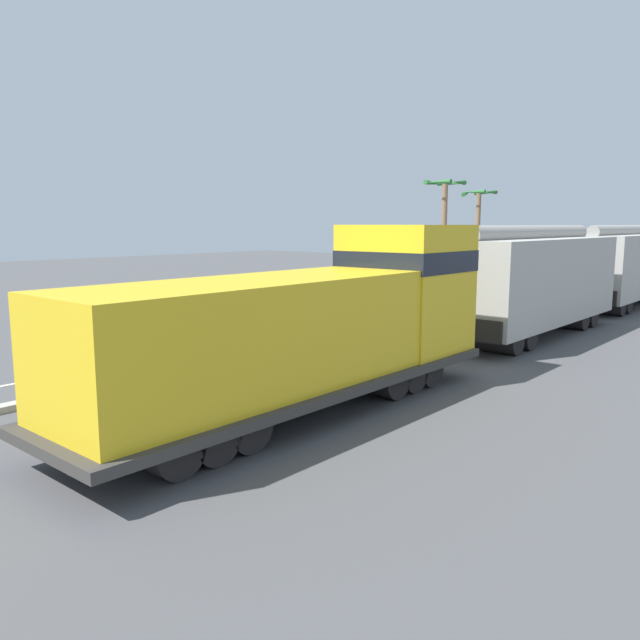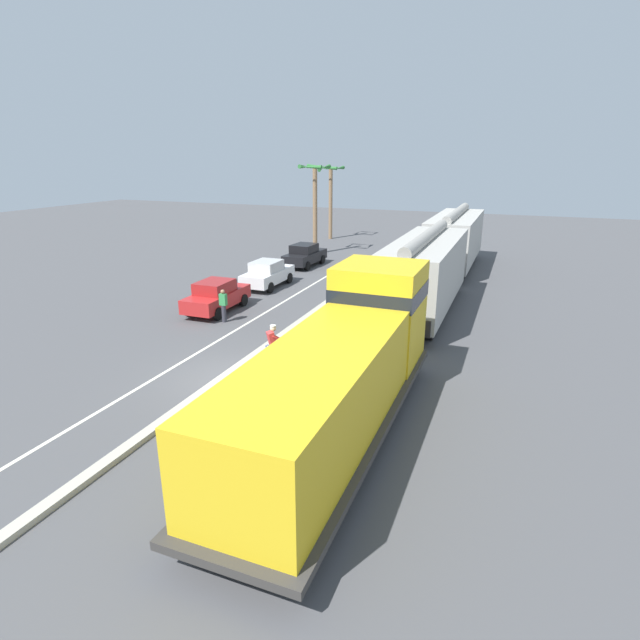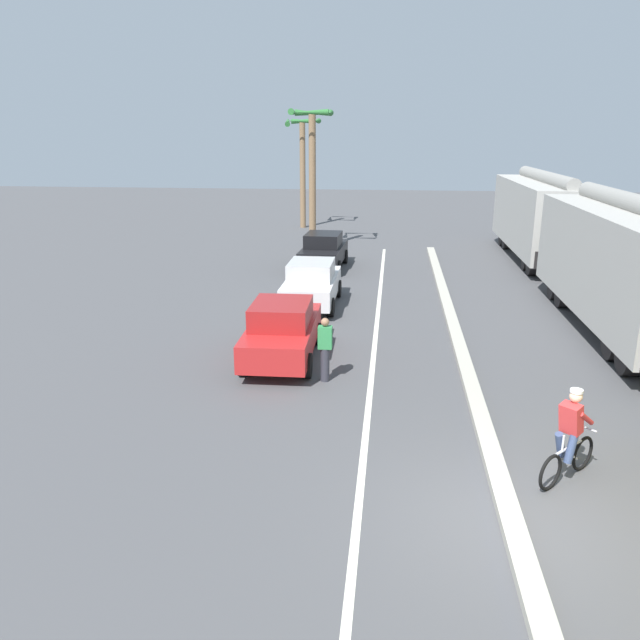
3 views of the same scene
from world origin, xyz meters
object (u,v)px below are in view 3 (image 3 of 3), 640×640
Objects in this scene: parked_car_black at (324,251)px; palm_tree_far at (312,152)px; cyclist at (570,438)px; palm_tree_near at (303,151)px; pedestrian_by_cars at (325,348)px; parked_car_white at (312,283)px; hopper_car_lead at (628,265)px; parked_car_red at (282,330)px; hopper_car_middle at (542,216)px.

palm_tree_far is (-1.12, 4.70, 4.15)m from parked_car_black.
palm_tree_far reaches higher than cyclist.
palm_tree_near is 4.28× the size of pedestrian_by_cars.
cyclist reaches higher than parked_car_black.
pedestrian_by_cars is at bearing -83.52° from parked_car_black.
parked_car_white is 19.59m from palm_tree_near.
palm_tree_near is at bearing 121.68° from hopper_car_lead.
parked_car_red is 5.52m from parked_car_white.
parked_car_red is 24.95m from palm_tree_near.
palm_tree_near is at bearing 101.61° from palm_tree_far.
palm_tree_near reaches higher than parked_car_black.
hopper_car_middle is 10.72m from parked_car_black.
parked_car_black is at bearing 140.78° from hopper_car_lead.
cyclist is at bearing -113.01° from hopper_car_lead.
cyclist is 1.06× the size of pedestrian_by_cars.
parked_car_white is (0.08, 5.52, 0.00)m from parked_car_red.
pedestrian_by_cars is at bearing -149.53° from hopper_car_lead.
hopper_car_lead is 11.60m from hopper_car_middle.
palm_tree_near reaches higher than cyclist.
parked_car_black is 2.49× the size of cyclist.
palm_tree_near is (-12.84, 9.21, 2.74)m from hopper_car_middle.
parked_car_black is 0.61× the size of palm_tree_far.
cyclist is (-3.88, -20.74, -1.26)m from hopper_car_middle.
parked_car_black is at bearing -161.65° from hopper_car_middle.
palm_tree_near is (-2.94, 24.45, 4.00)m from parked_car_red.
parked_car_black is at bearing -76.59° from palm_tree_far.
hopper_car_lead is at bearing -90.00° from hopper_car_middle.
palm_tree_near reaches higher than parked_car_white.
parked_car_black is 18.47m from cyclist.
parked_car_red is at bearing -90.82° from parked_car_white.
hopper_car_lead reaches higher than parked_car_white.
parked_car_red is 17.16m from palm_tree_far.
cyclist is 31.51m from palm_tree_near.
parked_car_white is (-9.82, 1.87, -1.26)m from hopper_car_lead.
parked_car_white and parked_car_black have the same top height.
cyclist is at bearing -70.31° from parked_car_black.
hopper_car_lead is 10.01m from cyclist.
parked_car_red is 2.47× the size of cyclist.
pedestrian_by_cars is (2.63, -18.00, -4.12)m from palm_tree_far.
parked_car_black is 13.46m from palm_tree_near.
cyclist is at bearing -40.94° from pedestrian_by_cars.
parked_car_white is at bearing -135.26° from hopper_car_middle.
hopper_car_middle is at bearing 57.01° from parked_car_red.
cyclist is at bearing -100.60° from hopper_car_middle.
palm_tree_far is (-11.23, 1.35, 2.89)m from hopper_car_middle.
hopper_car_middle is 1.53× the size of palm_tree_near.
hopper_car_lead is 2.48× the size of parked_car_black.
pedestrian_by_cars is at bearing -117.29° from hopper_car_middle.
hopper_car_lead is at bearing -10.77° from parked_car_white.
palm_tree_far is 18.65m from pedestrian_by_cars.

